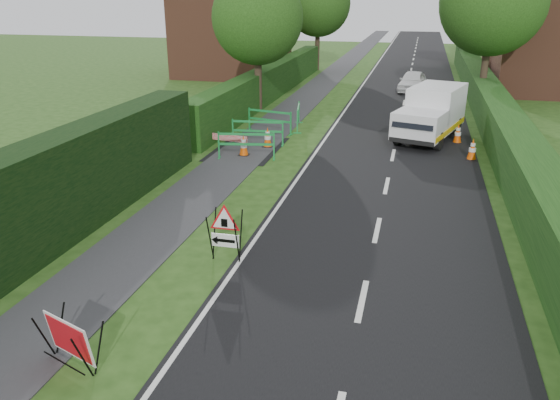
{
  "coord_description": "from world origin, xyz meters",
  "views": [
    {
      "loc": [
        3.22,
        -8.4,
        5.7
      ],
      "look_at": [
        0.12,
        3.81,
        0.87
      ],
      "focal_mm": 35.0,
      "sensor_mm": 36.0,
      "label": 1
    }
  ],
  "objects_px": {
    "works_van": "(432,112)",
    "hatchback_car": "(412,81)",
    "red_rect_sign": "(69,340)",
    "triangle_sign": "(223,229)"
  },
  "relations": [
    {
      "from": "works_van",
      "to": "hatchback_car",
      "type": "height_order",
      "value": "works_van"
    },
    {
      "from": "triangle_sign",
      "to": "hatchback_car",
      "type": "relative_size",
      "value": 0.33
    },
    {
      "from": "red_rect_sign",
      "to": "hatchback_car",
      "type": "height_order",
      "value": "hatchback_car"
    },
    {
      "from": "works_van",
      "to": "hatchback_car",
      "type": "xyz_separation_m",
      "value": [
        -1.0,
        11.58,
        -0.5
      ]
    },
    {
      "from": "hatchback_car",
      "to": "works_van",
      "type": "bearing_deg",
      "value": -78.52
    },
    {
      "from": "red_rect_sign",
      "to": "works_van",
      "type": "bearing_deg",
      "value": 90.98
    },
    {
      "from": "triangle_sign",
      "to": "works_van",
      "type": "height_order",
      "value": "works_van"
    },
    {
      "from": "red_rect_sign",
      "to": "hatchback_car",
      "type": "distance_m",
      "value": 28.49
    },
    {
      "from": "red_rect_sign",
      "to": "hatchback_car",
      "type": "bearing_deg",
      "value": 100.46
    },
    {
      "from": "red_rect_sign",
      "to": "triangle_sign",
      "type": "relative_size",
      "value": 1.01
    }
  ]
}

